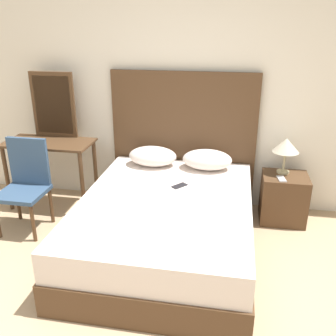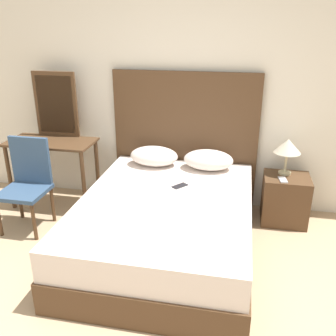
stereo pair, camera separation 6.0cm
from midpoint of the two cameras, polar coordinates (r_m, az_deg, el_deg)
wall_back at (r=4.07m, az=1.92°, el=12.84°), size 10.00×0.06×2.70m
bed at (r=3.40m, az=0.17°, el=-8.70°), size 1.50×1.99×0.52m
headboard at (r=4.12m, az=2.98°, el=4.24°), size 1.57×0.05×1.48m
pillow_left at (r=3.98m, az=-1.72°, el=1.83°), size 0.51×0.35×0.20m
pillow_right at (r=3.90m, az=6.60°, el=1.23°), size 0.51×0.35×0.20m
phone_on_bed at (r=3.50m, az=2.31°, el=-2.73°), size 0.15×0.16×0.01m
nightstand at (r=4.06m, az=17.77°, el=-4.54°), size 0.45×0.40×0.50m
table_lamp at (r=3.93m, az=18.19°, el=3.07°), size 0.27×0.27×0.37m
phone_on_nightstand at (r=3.86m, az=17.53°, el=-1.71°), size 0.09×0.16×0.01m
vanity_desk at (r=4.28m, az=-16.87°, el=2.18°), size 0.94×0.47×0.75m
vanity_mirror at (r=4.33m, az=-16.33°, el=9.28°), size 0.49×0.03×0.71m
chair at (r=3.96m, az=-20.26°, el=-1.65°), size 0.43×0.43×0.91m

